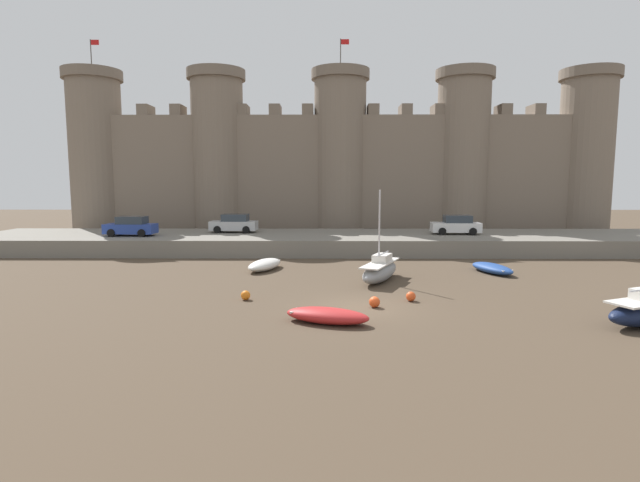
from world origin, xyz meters
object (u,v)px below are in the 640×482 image
object	(u,v)px
rowboat_midflat_left	(265,264)
car_quay_east	(456,225)
sailboat_foreground_left	(380,270)
rowboat_midflat_centre	(492,268)
mooring_buoy_near_channel	(374,302)
rowboat_foreground_right	(327,315)
mooring_buoy_off_centre	(411,296)
mooring_buoy_near_shore	(246,295)
car_quay_centre_west	(234,224)
car_quay_west	(131,226)

from	to	relation	value
rowboat_midflat_left	car_quay_east	world-z (taller)	car_quay_east
sailboat_foreground_left	rowboat_midflat_centre	size ratio (longest dim) A/B	1.37
rowboat_midflat_left	mooring_buoy_near_channel	distance (m)	11.68
sailboat_foreground_left	rowboat_foreground_right	bearing A→B (deg)	-109.92
rowboat_midflat_centre	car_quay_east	distance (m)	11.03
mooring_buoy_off_centre	car_quay_east	size ratio (longest dim) A/B	0.11
rowboat_midflat_centre	mooring_buoy_near_shore	size ratio (longest dim) A/B	8.32
rowboat_midflat_left	mooring_buoy_near_shore	distance (m)	8.40
mooring_buoy_near_channel	car_quay_east	bearing A→B (deg)	65.61
rowboat_midflat_centre	car_quay_centre_west	world-z (taller)	car_quay_centre_west
rowboat_midflat_left	mooring_buoy_near_channel	size ratio (longest dim) A/B	7.77
mooring_buoy_near_channel	car_quay_east	distance (m)	21.76
mooring_buoy_near_shore	rowboat_midflat_centre	bearing A→B (deg)	26.79
car_quay_east	rowboat_midflat_left	bearing A→B (deg)	-146.98
rowboat_midflat_left	car_quay_east	bearing A→B (deg)	33.02
rowboat_midflat_centre	car_quay_west	world-z (taller)	car_quay_west
rowboat_midflat_centre	rowboat_foreground_right	bearing A→B (deg)	-133.03
rowboat_midflat_centre	rowboat_foreground_right	world-z (taller)	rowboat_foreground_right
rowboat_foreground_right	mooring_buoy_off_centre	distance (m)	5.64
rowboat_midflat_left	car_quay_east	size ratio (longest dim) A/B	0.96
mooring_buoy_near_shore	car_quay_east	xyz separation A→B (m)	(15.22, 18.31, 1.90)
mooring_buoy_near_channel	car_quay_west	bearing A→B (deg)	135.20
mooring_buoy_near_channel	mooring_buoy_off_centre	bearing A→B (deg)	32.89
rowboat_midflat_left	mooring_buoy_near_channel	bearing A→B (deg)	-57.34
sailboat_foreground_left	rowboat_midflat_centre	xyz separation A→B (m)	(7.51, 2.66, -0.32)
mooring_buoy_off_centre	mooring_buoy_near_shore	xyz separation A→B (m)	(-8.18, 0.20, -0.00)
mooring_buoy_off_centre	car_quay_west	size ratio (longest dim) A/B	0.11
rowboat_midflat_centre	mooring_buoy_near_shore	xyz separation A→B (m)	(-14.73, -7.44, -0.09)
rowboat_foreground_right	car_quay_west	xyz separation A→B (m)	(-16.16, 20.85, 1.80)
sailboat_foreground_left	car_quay_centre_west	size ratio (longest dim) A/B	1.29
sailboat_foreground_left	rowboat_midflat_left	xyz separation A→B (m)	(-7.26, 3.61, -0.27)
car_quay_centre_west	car_quay_east	size ratio (longest dim) A/B	1.00
car_quay_east	car_quay_west	size ratio (longest dim) A/B	1.00
rowboat_foreground_right	mooring_buoy_off_centre	xyz separation A→B (m)	(4.15, 3.83, -0.10)
car_quay_west	mooring_buoy_near_channel	bearing A→B (deg)	-44.80
mooring_buoy_near_shore	rowboat_foreground_right	bearing A→B (deg)	-44.91
car_quay_west	mooring_buoy_off_centre	bearing A→B (deg)	-39.98
mooring_buoy_near_shore	car_quay_centre_west	size ratio (longest dim) A/B	0.11
sailboat_foreground_left	car_quay_centre_west	world-z (taller)	sailboat_foreground_left
rowboat_midflat_centre	mooring_buoy_near_channel	distance (m)	12.27
rowboat_foreground_right	car_quay_centre_west	xyz separation A→B (m)	(-8.09, 23.73, 1.80)
rowboat_midflat_left	rowboat_foreground_right	distance (m)	13.07
sailboat_foreground_left	mooring_buoy_off_centre	bearing A→B (deg)	-79.12
sailboat_foreground_left	mooring_buoy_near_channel	world-z (taller)	sailboat_foreground_left
sailboat_foreground_left	car_quay_east	bearing A→B (deg)	59.41
rowboat_foreground_right	mooring_buoy_near_channel	distance (m)	3.42
car_quay_centre_west	sailboat_foreground_left	bearing A→B (deg)	-52.91
car_quay_east	sailboat_foreground_left	bearing A→B (deg)	-120.59
sailboat_foreground_left	rowboat_foreground_right	world-z (taller)	sailboat_foreground_left
mooring_buoy_near_shore	car_quay_west	distance (m)	20.83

